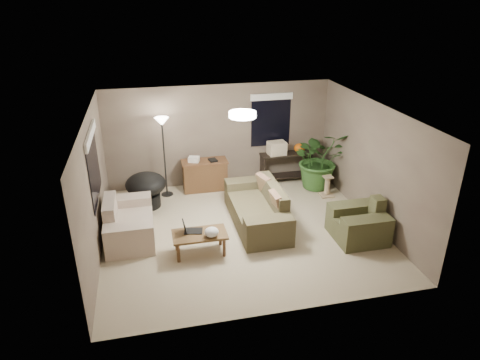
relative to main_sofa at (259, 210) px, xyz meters
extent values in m
plane|color=tan|center=(-0.41, -0.26, -0.29)|extent=(5.50, 5.50, 0.00)
plane|color=white|center=(-0.41, -0.26, 2.21)|extent=(5.50, 5.50, 0.00)
plane|color=#756756|center=(-0.41, 2.24, 0.96)|extent=(5.50, 0.00, 5.50)
plane|color=#756756|center=(-0.41, -2.76, 0.96)|extent=(5.50, 0.00, 5.50)
plane|color=#756756|center=(-3.16, -0.26, 0.96)|extent=(0.00, 5.00, 5.00)
plane|color=#756756|center=(2.34, -0.26, 0.96)|extent=(0.00, 5.00, 5.00)
cube|color=#48422B|center=(-0.04, 0.00, -0.08)|extent=(0.95, 1.48, 0.42)
cube|color=#4A432C|center=(0.32, 0.00, 0.34)|extent=(0.22, 1.48, 0.43)
cube|color=#4B442D|center=(-0.04, -0.92, 0.01)|extent=(0.95, 0.36, 0.60)
cube|color=#453F29|center=(-0.04, 0.92, 0.01)|extent=(0.95, 0.36, 0.60)
cube|color=#8C7251|center=(0.26, -0.45, 0.36)|extent=(0.25, 0.46, 0.47)
cube|color=#8C7251|center=(0.26, 0.45, 0.36)|extent=(0.35, 0.50, 0.47)
cube|color=beige|center=(-2.63, 0.00, -0.08)|extent=(0.90, 0.88, 0.42)
cube|color=beige|center=(-2.97, 0.00, 0.34)|extent=(0.22, 0.88, 0.43)
cube|color=beige|center=(-2.63, -0.62, 0.01)|extent=(0.90, 0.36, 0.60)
cube|color=beige|center=(-2.63, 0.62, 0.01)|extent=(0.90, 0.36, 0.60)
cube|color=#494A2C|center=(1.75, -1.02, -0.08)|extent=(0.95, 0.28, 0.42)
cube|color=brown|center=(2.12, -1.02, 0.34)|extent=(0.22, 0.28, 0.43)
cube|color=#46472A|center=(1.75, -1.34, 0.01)|extent=(0.95, 0.36, 0.60)
cube|color=#4E4F2F|center=(1.75, -0.70, 0.01)|extent=(0.95, 0.36, 0.60)
cube|color=brown|center=(-1.36, -0.87, 0.11)|extent=(1.00, 0.55, 0.04)
cylinder|color=brown|center=(-1.78, -1.07, -0.10)|extent=(0.06, 0.06, 0.38)
cylinder|color=brown|center=(-0.94, -1.07, -0.10)|extent=(0.06, 0.06, 0.38)
cylinder|color=brown|center=(-1.78, -0.67, -0.10)|extent=(0.06, 0.06, 0.38)
cylinder|color=brown|center=(-0.94, -0.67, -0.10)|extent=(0.06, 0.06, 0.38)
cube|color=black|center=(-1.46, -0.77, 0.13)|extent=(0.37, 0.29, 0.02)
cube|color=black|center=(-1.62, -0.77, 0.25)|extent=(0.07, 0.23, 0.22)
ellipsoid|color=white|center=(-1.16, -1.02, 0.22)|extent=(0.33, 0.32, 0.18)
cube|color=brown|center=(-0.85, 1.90, 0.06)|extent=(1.05, 0.45, 0.71)
cube|color=brown|center=(-0.85, 1.90, 0.44)|extent=(1.10, 0.50, 0.04)
cube|color=silver|center=(-1.10, 1.90, 0.52)|extent=(0.30, 0.27, 0.12)
cube|color=black|center=(-0.65, 1.85, 0.48)|extent=(0.22, 0.25, 0.04)
cube|color=black|center=(1.23, 1.95, 0.44)|extent=(1.30, 0.40, 0.04)
cube|color=black|center=(0.63, 1.95, 0.06)|extent=(0.05, 0.38, 0.71)
cube|color=black|center=(1.83, 1.95, 0.06)|extent=(0.05, 0.38, 0.71)
cube|color=black|center=(1.23, 1.95, -0.14)|extent=(1.25, 0.36, 0.03)
ellipsoid|color=orange|center=(1.58, 1.95, 0.57)|extent=(0.34, 0.34, 0.23)
cube|color=beige|center=(0.98, 1.95, 0.62)|extent=(0.46, 0.36, 0.32)
cylinder|color=black|center=(-2.27, 1.28, -0.14)|extent=(0.60, 0.60, 0.30)
ellipsoid|color=black|center=(-2.27, 1.28, 0.26)|extent=(1.17, 1.17, 0.50)
cylinder|color=black|center=(-1.79, 1.79, -0.28)|extent=(0.28, 0.28, 0.02)
cylinder|color=black|center=(-1.79, 1.79, 0.61)|extent=(0.04, 0.04, 1.78)
cone|color=white|center=(-1.79, 1.79, 1.53)|extent=(0.32, 0.32, 0.18)
cylinder|color=white|center=(-0.41, -0.26, 2.15)|extent=(0.50, 0.50, 0.10)
imported|color=#2D5923|center=(1.91, 1.42, 0.29)|extent=(1.34, 1.49, 1.16)
cube|color=tan|center=(1.93, 0.90, -0.28)|extent=(0.32, 0.32, 0.03)
cylinder|color=tan|center=(1.93, 0.90, -0.04)|extent=(0.12, 0.12, 0.44)
cube|color=tan|center=(1.93, 0.90, 0.19)|extent=(0.22, 0.22, 0.03)
cube|color=black|center=(-3.15, 0.04, 1.26)|extent=(0.01, 1.50, 1.30)
cube|color=white|center=(-3.13, 0.04, 1.86)|extent=(0.05, 1.56, 0.16)
cube|color=black|center=(0.89, 2.23, 1.26)|extent=(1.00, 0.01, 1.30)
cube|color=white|center=(0.89, 2.21, 1.86)|extent=(1.06, 0.05, 0.16)
camera|label=1|loc=(-2.12, -7.64, 4.22)|focal=32.00mm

